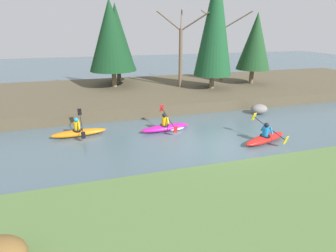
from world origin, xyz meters
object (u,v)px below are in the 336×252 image
Objects in this scene: kayaker_trailing at (79,132)px; boulder_midstream at (259,109)px; kayaker_lead at (266,138)px; kayaker_middle at (167,127)px.

kayaker_trailing is 11.12m from boulder_midstream.
kayaker_lead and kayaker_middle have the same top height.
kayaker_middle reaches higher than boulder_midstream.
kayaker_middle is at bearing 129.04° from kayaker_lead.
kayaker_lead reaches higher than boulder_midstream.
kayaker_lead is at bearing -120.12° from boulder_midstream.
boulder_midstream is (2.33, 4.02, 0.09)m from kayaker_lead.
kayaker_lead is 5.04m from kayaker_middle.
boulder_midstream is at bearing 42.63° from kayaker_lead.
kayaker_trailing is (-4.57, 0.50, 0.02)m from kayaker_middle.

